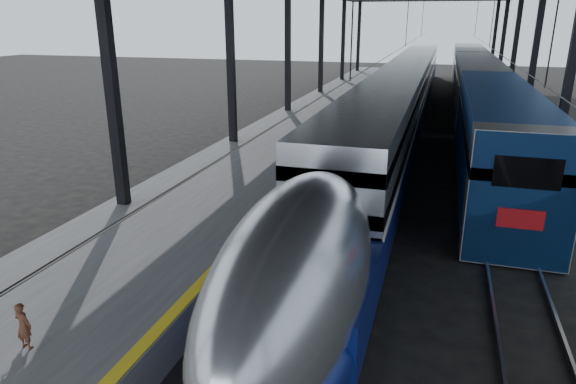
% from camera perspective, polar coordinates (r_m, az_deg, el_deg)
% --- Properties ---
extents(ground, '(160.00, 160.00, 0.00)m').
position_cam_1_polar(ground, '(12.71, -7.53, -15.53)').
color(ground, black).
rests_on(ground, ground).
extents(platform, '(6.00, 80.00, 1.00)m').
position_cam_1_polar(platform, '(31.29, 1.40, 6.52)').
color(platform, '#4C4C4F').
rests_on(platform, ground).
extents(yellow_strip, '(0.30, 80.00, 0.01)m').
position_cam_1_polar(yellow_strip, '(30.59, 6.52, 7.08)').
color(yellow_strip, yellow).
rests_on(yellow_strip, platform).
extents(rails, '(6.52, 80.00, 0.16)m').
position_cam_1_polar(rails, '(30.34, 16.18, 4.57)').
color(rails, slate).
rests_on(rails, ground).
extents(tgv_train, '(2.90, 65.20, 4.16)m').
position_cam_1_polar(tgv_train, '(37.00, 12.76, 10.24)').
color(tgv_train, silver).
rests_on(tgv_train, ground).
extents(second_train, '(3.03, 56.05, 4.17)m').
position_cam_1_polar(second_train, '(42.75, 20.21, 10.89)').
color(second_train, navy).
rests_on(second_train, ground).
extents(child, '(0.38, 0.27, 0.99)m').
position_cam_1_polar(child, '(11.45, -27.34, -13.05)').
color(child, '#4F2B1A').
rests_on(child, platform).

